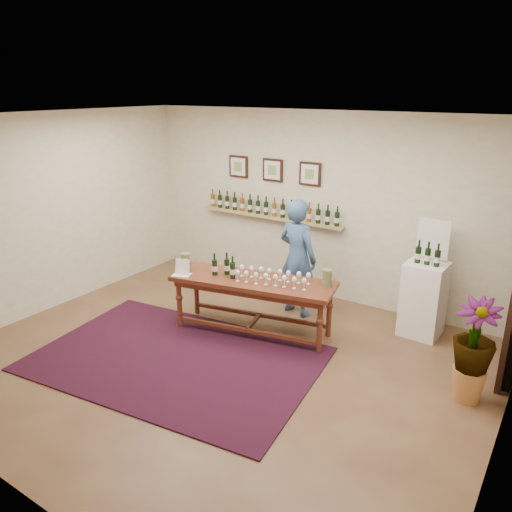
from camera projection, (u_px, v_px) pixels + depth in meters
The scene contains 14 objects.
ground at pixel (219, 361), 5.95m from camera, with size 6.00×6.00×0.00m, color brown.
room_shell at pixel (452, 262), 5.95m from camera, with size 6.00×6.00×6.00m.
rug at pixel (176, 359), 5.99m from camera, with size 3.32×2.21×0.02m, color #480C15.
tasting_table at pixel (253, 287), 6.47m from camera, with size 2.22×1.10×0.75m.
table_glasses at pixel (272, 277), 6.29m from camera, with size 1.17×0.27×0.16m, color white, non-canonical shape.
table_bottles at pixel (225, 263), 6.50m from camera, with size 0.31×0.18×0.33m, color black, non-canonical shape.
pitcher_left at pixel (186, 261), 6.74m from camera, with size 0.14×0.14×0.23m, color #646841, non-canonical shape.
pitcher_right at pixel (327, 278), 6.16m from camera, with size 0.14×0.14×0.22m, color #646841, non-canonical shape.
menu_card at pixel (182, 267), 6.55m from camera, with size 0.23×0.17×0.21m, color white.
display_pedestal at pixel (424, 299), 6.47m from camera, with size 0.49×0.49×0.99m, color white.
pedestal_bottles at pixel (428, 252), 6.22m from camera, with size 0.34×0.09×0.34m, color black, non-canonical shape.
info_sign at pixel (433, 239), 6.35m from camera, with size 0.41×0.02×0.57m, color white.
potted_plant at pixel (473, 351), 5.06m from camera, with size 0.53×0.53×0.97m.
person at pixel (297, 258), 6.97m from camera, with size 0.61×0.40×1.68m, color #35537E.
Camera 1 is at (3.26, -4.11, 3.11)m, focal length 35.00 mm.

